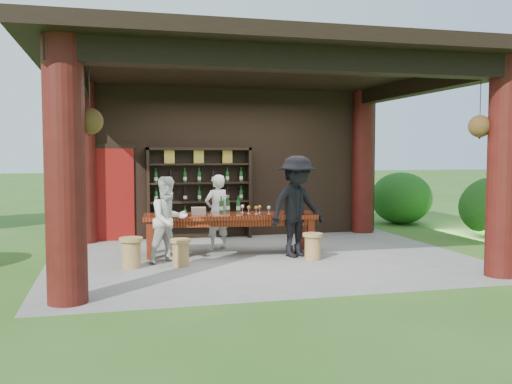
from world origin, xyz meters
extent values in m
plane|color=#2D5119|center=(0.00, 0.00, 0.00)|extent=(90.00, 90.00, 0.00)
cube|color=slate|center=(0.00, 0.00, -0.05)|extent=(7.40, 5.90, 0.10)
cube|color=black|center=(0.00, 2.75, 1.65)|extent=(7.00, 0.18, 3.30)
cube|color=maroon|center=(-2.60, 2.65, 1.00)|extent=(0.95, 0.06, 2.00)
cylinder|color=#380C0A|center=(-3.15, -2.40, 1.65)|extent=(0.50, 0.50, 3.30)
cylinder|color=#380C0A|center=(3.15, -2.40, 1.65)|extent=(0.50, 0.50, 3.30)
cylinder|color=#380C0A|center=(-3.15, 2.55, 1.65)|extent=(0.50, 0.50, 3.30)
cylinder|color=#380C0A|center=(3.15, 2.55, 1.65)|extent=(0.50, 0.50, 3.30)
cube|color=black|center=(0.00, -2.40, 3.15)|extent=(6.70, 0.35, 0.35)
cube|color=black|center=(-3.15, 0.00, 3.15)|extent=(0.30, 5.20, 0.30)
cube|color=black|center=(3.15, 0.00, 3.15)|extent=(0.30, 5.20, 0.30)
cube|color=black|center=(0.00, 0.00, 3.40)|extent=(7.50, 6.00, 0.20)
cylinder|color=black|center=(-2.85, -2.20, 2.62)|extent=(0.01, 0.01, 0.75)
cone|color=black|center=(-2.85, -2.20, 2.17)|extent=(0.32, 0.32, 0.18)
sphere|color=#1E5919|center=(-2.85, -2.20, 2.28)|extent=(0.34, 0.34, 0.34)
cylinder|color=black|center=(2.85, -2.20, 2.62)|extent=(0.01, 0.01, 0.75)
cone|color=black|center=(2.85, -2.20, 2.17)|extent=(0.32, 0.32, 0.18)
sphere|color=#1E5919|center=(2.85, -2.20, 2.28)|extent=(0.34, 0.34, 0.34)
cube|color=#4F100B|center=(-0.48, 0.46, 0.71)|extent=(3.21, 1.14, 0.08)
cube|color=#4F100B|center=(-0.48, 0.46, 0.61)|extent=(2.99, 0.97, 0.12)
cube|color=#4F100B|center=(-1.95, 0.31, 0.34)|extent=(0.13, 0.13, 0.67)
cube|color=#4F100B|center=(0.93, 0.00, 0.34)|extent=(0.13, 0.13, 0.67)
cube|color=#4F100B|center=(-1.89, 0.91, 0.34)|extent=(0.13, 0.13, 0.67)
cube|color=#4F100B|center=(1.00, 0.60, 0.34)|extent=(0.13, 0.13, 0.67)
cylinder|color=olive|center=(-1.50, -0.45, 0.20)|extent=(0.27, 0.27, 0.40)
cylinder|color=olive|center=(-1.50, -0.45, 0.43)|extent=(0.35, 0.35, 0.05)
cylinder|color=olive|center=(0.81, -0.45, 0.21)|extent=(0.28, 0.28, 0.41)
cylinder|color=olive|center=(0.81, -0.45, 0.44)|extent=(0.36, 0.36, 0.06)
cylinder|color=olive|center=(-2.30, -0.41, 0.22)|extent=(0.30, 0.30, 0.44)
cylinder|color=olive|center=(-2.30, -0.41, 0.47)|extent=(0.38, 0.38, 0.06)
imported|color=silver|center=(-0.61, 1.09, 0.73)|extent=(0.62, 0.51, 1.45)
imported|color=silver|center=(-1.66, -0.07, 0.74)|extent=(0.88, 0.81, 1.47)
imported|color=black|center=(0.64, -0.08, 0.91)|extent=(1.35, 1.09, 1.82)
cube|color=#BF6672|center=(-1.07, 0.41, 0.82)|extent=(0.28, 0.21, 0.14)
ellipsoid|color=#194C14|center=(5.59, 0.94, 0.58)|extent=(1.60, 1.60, 1.36)
ellipsoid|color=#194C14|center=(4.81, 3.76, 0.58)|extent=(1.60, 1.60, 1.36)
camera|label=1|loc=(-2.60, -9.79, 1.89)|focal=40.00mm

